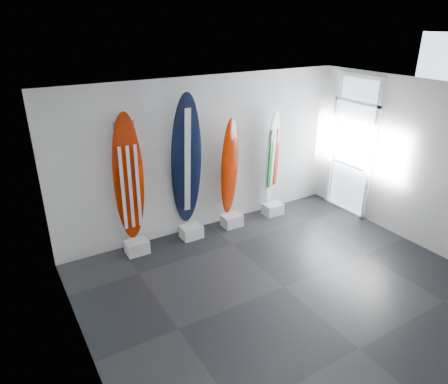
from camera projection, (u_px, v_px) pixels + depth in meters
floor at (284, 287)px, 6.50m from camera, size 6.00×6.00×0.00m
ceiling at (297, 97)px, 5.31m from camera, size 6.00×6.00×0.00m
wall_back at (206, 155)px, 7.87m from camera, size 6.00×0.00×6.00m
wall_left at (77, 260)px, 4.48m from camera, size 0.00×5.00×5.00m
wall_right at (420, 165)px, 7.33m from camera, size 0.00×5.00×5.00m
display_block_usa at (137, 247)px, 7.39m from camera, size 0.40×0.30×0.24m
surfboard_usa at (129, 179)px, 6.96m from camera, size 0.54×0.20×2.35m
display_block_navy at (191, 232)px, 7.91m from camera, size 0.40×0.30×0.24m
surfboard_navy at (186, 162)px, 7.44m from camera, size 0.62×0.44×2.58m
display_block_swiss at (232, 220)px, 8.35m from camera, size 0.40×0.30×0.24m
surfboard_swiss at (230, 168)px, 7.99m from camera, size 0.48×0.28×2.00m
display_block_italy at (273, 209)px, 8.85m from camera, size 0.40×0.30×0.24m
surfboard_italy at (272, 158)px, 8.48m from camera, size 0.49×0.31×2.03m
wall_outlet at (86, 241)px, 7.15m from camera, size 0.09×0.02×0.13m
glass_door at (352, 148)px, 8.57m from camera, size 0.12×1.16×2.85m
balcony at (387, 177)px, 9.56m from camera, size 2.80×2.20×1.20m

